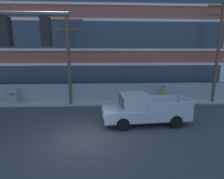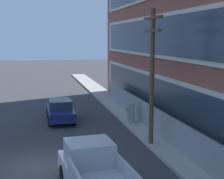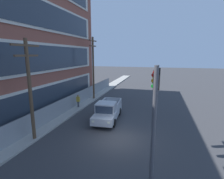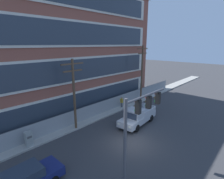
% 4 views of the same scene
% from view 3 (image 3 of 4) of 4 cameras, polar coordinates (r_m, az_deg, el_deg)
% --- Properties ---
extents(ground_plane, '(160.00, 160.00, 0.00)m').
position_cam_3_polar(ground_plane, '(14.20, 1.98, -15.97)').
color(ground_plane, '#38383A').
extents(sidewalk_building_side, '(80.00, 2.09, 0.16)m').
position_cam_3_polar(sidewalk_building_side, '(17.03, -22.02, -11.71)').
color(sidewalk_building_side, '#9E9B93').
rests_on(sidewalk_building_side, ground).
extents(chain_link_fence, '(38.03, 0.06, 1.81)m').
position_cam_3_polar(chain_link_fence, '(18.79, -17.91, -6.52)').
color(chain_link_fence, gray).
rests_on(chain_link_fence, ground).
extents(traffic_signal_mast, '(4.67, 0.43, 6.08)m').
position_cam_3_polar(traffic_signal_mast, '(9.34, 14.11, -2.07)').
color(traffic_signal_mast, '#4C4C51').
rests_on(traffic_signal_mast, ground).
extents(pickup_truck_silver, '(5.68, 2.35, 2.02)m').
position_cam_3_polar(pickup_truck_silver, '(17.53, -1.42, -7.13)').
color(pickup_truck_silver, '#B2B5BA').
rests_on(pickup_truck_silver, ground).
extents(utility_pole_near_corner, '(2.63, 0.26, 7.64)m').
position_cam_3_polar(utility_pole_near_corner, '(14.04, -25.30, 1.13)').
color(utility_pole_near_corner, brown).
rests_on(utility_pole_near_corner, ground).
extents(utility_pole_midblock, '(2.57, 0.26, 8.88)m').
position_cam_3_polar(utility_pole_midblock, '(25.18, -6.14, 7.71)').
color(utility_pole_midblock, brown).
rests_on(utility_pole_midblock, ground).
extents(pedestrian_near_cabinet, '(0.32, 0.41, 1.69)m').
position_cam_3_polar(pedestrian_near_cabinet, '(21.79, -11.00, -3.56)').
color(pedestrian_near_cabinet, '#4C4C51').
rests_on(pedestrian_near_cabinet, ground).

